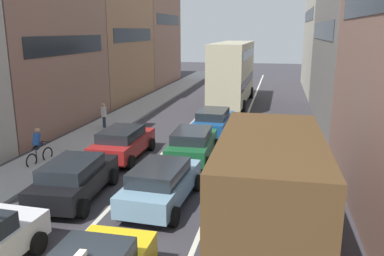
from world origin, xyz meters
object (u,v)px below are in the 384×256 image
coupe_centre_lane_fourth (213,121)px  hatchback_centre_lane_third (192,144)px  removalist_box_truck (269,188)px  sedan_right_lane_behind_truck (268,153)px  pedestrian_mid_sidewalk (104,115)px  wagon_left_lane_second (74,178)px  bus_mid_queue_primary (233,71)px  sedan_left_lane_third (123,142)px  cyclist_on_sidewalk (38,147)px  sedan_centre_lane_second (161,183)px

coupe_centre_lane_fourth → hatchback_centre_lane_third: bearing=179.3°
removalist_box_truck → hatchback_centre_lane_third: 8.52m
sedan_right_lane_behind_truck → pedestrian_mid_sidewalk: pedestrian_mid_sidewalk is taller
hatchback_centre_lane_third → pedestrian_mid_sidewalk: pedestrian_mid_sidewalk is taller
wagon_left_lane_second → coupe_centre_lane_fourth: (3.41, 10.18, 0.00)m
removalist_box_truck → bus_mid_queue_primary: size_ratio=0.74×
removalist_box_truck → sedan_left_lane_third: size_ratio=1.80×
cyclist_on_sidewalk → sedan_left_lane_third: bearing=-54.8°
removalist_box_truck → sedan_left_lane_third: removalist_box_truck is taller
hatchback_centre_lane_third → bus_mid_queue_primary: size_ratio=0.41×
wagon_left_lane_second → bus_mid_queue_primary: size_ratio=0.42×
sedan_left_lane_third → sedan_right_lane_behind_truck: bearing=-92.3°
sedan_left_lane_third → wagon_left_lane_second: bearing=-178.9°
bus_mid_queue_primary → sedan_left_lane_third: bearing=167.7°
coupe_centre_lane_fourth → sedan_right_lane_behind_truck: same height
hatchback_centre_lane_third → wagon_left_lane_second: bearing=146.6°
sedan_right_lane_behind_truck → cyclist_on_sidewalk: cyclist_on_sidewalk is taller
hatchback_centre_lane_third → coupe_centre_lane_fourth: 4.91m
sedan_left_lane_third → pedestrian_mid_sidewalk: bearing=33.3°
sedan_right_lane_behind_truck → sedan_centre_lane_second: bearing=140.5°
sedan_centre_lane_second → cyclist_on_sidewalk: (-6.66, 2.85, 0.05)m
sedan_centre_lane_second → wagon_left_lane_second: 3.22m
wagon_left_lane_second → bus_mid_queue_primary: 20.17m
removalist_box_truck → sedan_right_lane_behind_truck: 6.89m
wagon_left_lane_second → bus_mid_queue_primary: bearing=-13.6°
sedan_right_lane_behind_truck → coupe_centre_lane_fourth: bearing=30.6°
removalist_box_truck → bus_mid_queue_primary: bus_mid_queue_primary is taller
removalist_box_truck → sedan_centre_lane_second: removalist_box_truck is taller
coupe_centre_lane_fourth → bus_mid_queue_primary: (-0.03, 9.60, 2.03)m
wagon_left_lane_second → sedan_left_lane_third: bearing=-3.0°
sedan_left_lane_third → removalist_box_truck: bearing=-135.0°
bus_mid_queue_primary → pedestrian_mid_sidewalk: bus_mid_queue_primary is taller
coupe_centre_lane_fourth → bus_mid_queue_primary: bearing=1.7°
sedan_centre_lane_second → bus_mid_queue_primary: bearing=2.1°
hatchback_centre_lane_third → sedan_right_lane_behind_truck: size_ratio=1.01×
bus_mid_queue_primary → pedestrian_mid_sidewalk: bearing=146.4°
bus_mid_queue_primary → pedestrian_mid_sidewalk: (-6.76, -9.93, -1.88)m
pedestrian_mid_sidewalk → wagon_left_lane_second: bearing=73.3°
wagon_left_lane_second → hatchback_centre_lane_third: bearing=-35.4°
removalist_box_truck → bus_mid_queue_primary: (-3.56, 22.08, 0.86)m
removalist_box_truck → sedan_centre_lane_second: bearing=55.2°
sedan_right_lane_behind_truck → pedestrian_mid_sidewalk: (-10.14, 5.37, 0.15)m
sedan_centre_lane_second → hatchback_centre_lane_third: bearing=2.5°
removalist_box_truck → sedan_right_lane_behind_truck: (-0.18, 6.78, -1.18)m
sedan_left_lane_third → coupe_centre_lane_fourth: 6.43m
sedan_left_lane_third → coupe_centre_lane_fourth: size_ratio=0.99×
coupe_centre_lane_fourth → bus_mid_queue_primary: 9.81m
wagon_left_lane_second → cyclist_on_sidewalk: bearing=44.7°
sedan_centre_lane_second → coupe_centre_lane_fourth: same height
sedan_centre_lane_second → coupe_centre_lane_fourth: 9.99m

